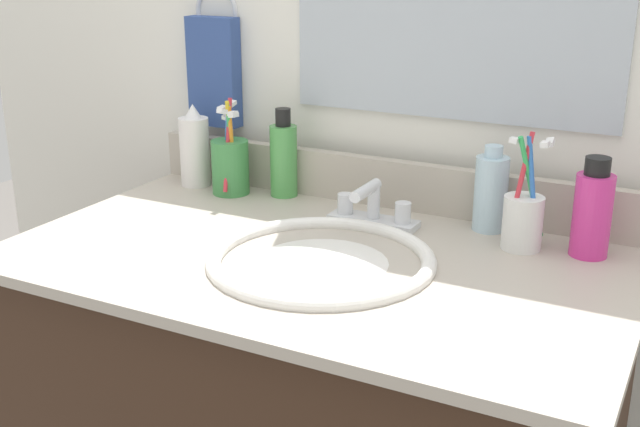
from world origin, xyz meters
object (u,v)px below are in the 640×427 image
object	(u,v)px
faucet	(372,210)
cup_green	(230,164)
bottle_toner_green	(284,158)
bottle_lotion_white	(195,149)
hand_towel	(214,72)
bottle_soap_pink	(592,212)
cup_white_ceramic	(523,219)
bottle_gel_clear	(491,192)

from	to	relation	value
faucet	cup_green	distance (m)	0.33
bottle_toner_green	faucet	bearing A→B (deg)	-19.87
bottle_lotion_white	hand_towel	bearing A→B (deg)	87.41
hand_towel	bottle_soap_pink	distance (m)	0.80
cup_white_ceramic	bottle_soap_pink	bearing A→B (deg)	10.83
bottle_lotion_white	bottle_toner_green	bearing A→B (deg)	6.24
bottle_gel_clear	faucet	bearing A→B (deg)	-158.73
faucet	bottle_soap_pink	xyz separation A→B (m)	(0.36, 0.03, 0.04)
faucet	cup_green	size ratio (longest dim) A/B	0.85
hand_towel	cup_green	xyz separation A→B (m)	(0.09, -0.09, -0.16)
hand_towel	bottle_gel_clear	xyz separation A→B (m)	(0.60, -0.06, -0.15)
bottle_gel_clear	bottle_soap_pink	xyz separation A→B (m)	(0.17, -0.04, 0.01)
faucet	bottle_lotion_white	distance (m)	0.43
bottle_lotion_white	cup_green	xyz separation A→B (m)	(0.09, -0.01, -0.02)
hand_towel	cup_green	bearing A→B (deg)	-44.31
bottle_toner_green	cup_green	world-z (taller)	cup_green
hand_towel	bottle_soap_pink	world-z (taller)	hand_towel
bottle_toner_green	cup_white_ceramic	xyz separation A→B (m)	(0.48, -0.07, -0.02)
hand_towel	bottle_gel_clear	size ratio (longest dim) A/B	1.48
bottle_lotion_white	bottle_gel_clear	bearing A→B (deg)	1.25
cup_green	bottle_soap_pink	bearing A→B (deg)	-1.31
bottle_gel_clear	cup_white_ceramic	world-z (taller)	cup_white_ceramic
faucet	bottle_toner_green	distance (m)	0.24
cup_white_ceramic	faucet	bearing A→B (deg)	-177.84
faucet	bottle_soap_pink	distance (m)	0.37
cup_white_ceramic	bottle_gel_clear	bearing A→B (deg)	138.78
bottle_lotion_white	bottle_toner_green	world-z (taller)	bottle_toner_green
bottle_toner_green	cup_green	bearing A→B (deg)	-160.21
cup_white_ceramic	bottle_toner_green	bearing A→B (deg)	171.63
bottle_toner_green	cup_white_ceramic	distance (m)	0.49
cup_green	hand_towel	bearing A→B (deg)	135.69
hand_towel	cup_white_ceramic	bearing A→B (deg)	-10.43
hand_towel	bottle_gel_clear	bearing A→B (deg)	-5.79
hand_towel	bottle_soap_pink	xyz separation A→B (m)	(0.78, -0.10, -0.15)
hand_towel	faucet	size ratio (longest dim) A/B	1.38
bottle_soap_pink	bottle_lotion_white	bearing A→B (deg)	177.77
bottle_lotion_white	cup_green	world-z (taller)	cup_green
bottle_gel_clear	bottle_lotion_white	bearing A→B (deg)	-178.75
faucet	cup_white_ceramic	size ratio (longest dim) A/B	0.83
hand_towel	bottle_lotion_white	xyz separation A→B (m)	(-0.00, -0.07, -0.15)
bottle_soap_pink	cup_green	size ratio (longest dim) A/B	0.85
bottle_soap_pink	cup_white_ceramic	size ratio (longest dim) A/B	0.83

